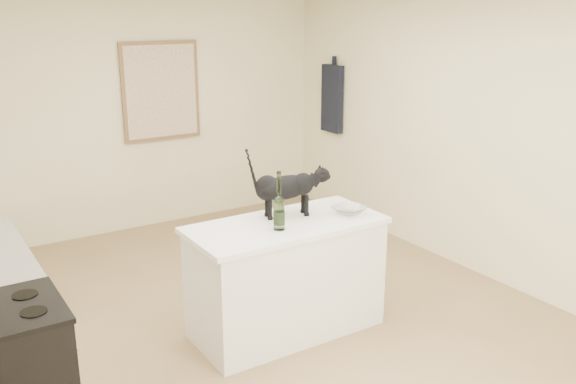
{
  "coord_description": "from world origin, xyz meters",
  "views": [
    {
      "loc": [
        -2.28,
        -3.93,
        2.47
      ],
      "look_at": [
        0.15,
        -0.15,
        1.12
      ],
      "focal_mm": 38.81,
      "sensor_mm": 36.0,
      "label": 1
    }
  ],
  "objects": [
    {
      "name": "artwork_canvas",
      "position": [
        0.3,
        2.7,
        1.55
      ],
      "size": [
        0.82,
        0.0,
        1.02
      ],
      "primitive_type": "cube",
      "color": "beige",
      "rests_on": "wall_back"
    },
    {
      "name": "hanging_garment",
      "position": [
        2.19,
        2.05,
        1.4
      ],
      "size": [
        0.08,
        0.34,
        0.8
      ],
      "primitive_type": "cube",
      "color": "black",
      "rests_on": "wall_right"
    },
    {
      "name": "wall_back",
      "position": [
        0.0,
        2.75,
        1.3
      ],
      "size": [
        4.5,
        0.0,
        4.5
      ],
      "primitive_type": "plane",
      "rotation": [
        1.57,
        0.0,
        0.0
      ],
      "color": "beige",
      "rests_on": "ground"
    },
    {
      "name": "wine_bottle",
      "position": [
        -0.02,
        -0.3,
        1.09
      ],
      "size": [
        0.1,
        0.1,
        0.39
      ],
      "primitive_type": "cylinder",
      "rotation": [
        0.0,
        0.0,
        -0.28
      ],
      "color": "#2E5421",
      "rests_on": "island_top"
    },
    {
      "name": "artwork_frame",
      "position": [
        0.3,
        2.72,
        1.55
      ],
      "size": [
        0.9,
        0.03,
        1.1
      ],
      "primitive_type": "cube",
      "color": "brown",
      "rests_on": "wall_back"
    },
    {
      "name": "island_top",
      "position": [
        0.1,
        -0.2,
        0.88
      ],
      "size": [
        1.5,
        0.7,
        0.04
      ],
      "primitive_type": "cube",
      "color": "white",
      "rests_on": "island_base"
    },
    {
      "name": "black_cat",
      "position": [
        0.18,
        -0.07,
        1.11
      ],
      "size": [
        0.62,
        0.32,
        0.41
      ],
      "primitive_type": null,
      "rotation": [
        0.0,
        0.0,
        -0.26
      ],
      "color": "black",
      "rests_on": "island_top"
    },
    {
      "name": "floor",
      "position": [
        0.0,
        0.0,
        0.0
      ],
      "size": [
        5.5,
        5.5,
        0.0
      ],
      "primitive_type": "plane",
      "color": "#93744E",
      "rests_on": "ground"
    },
    {
      "name": "glass_bowl",
      "position": [
        0.63,
        -0.3,
        0.93
      ],
      "size": [
        0.29,
        0.29,
        0.06
      ],
      "primitive_type": "imported",
      "rotation": [
        0.0,
        0.0,
        0.15
      ],
      "color": "white",
      "rests_on": "island_top"
    },
    {
      "name": "wall_right",
      "position": [
        2.25,
        0.0,
        1.3
      ],
      "size": [
        0.0,
        5.5,
        5.5
      ],
      "primitive_type": "plane",
      "rotation": [
        1.57,
        0.0,
        -1.57
      ],
      "color": "beige",
      "rests_on": "ground"
    },
    {
      "name": "island_base",
      "position": [
        0.1,
        -0.2,
        0.43
      ],
      "size": [
        1.44,
        0.67,
        0.86
      ],
      "primitive_type": "cube",
      "color": "white",
      "rests_on": "floor"
    }
  ]
}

